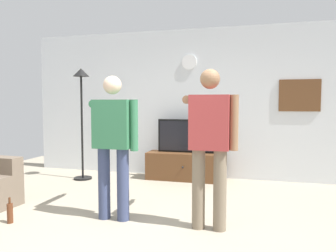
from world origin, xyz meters
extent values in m
plane|color=#9E937F|center=(0.00, 0.00, 0.00)|extent=(8.40, 8.40, 0.00)
cube|color=silver|center=(0.00, 2.95, 1.35)|extent=(6.40, 0.10, 2.70)
cube|color=brown|center=(-0.09, 2.60, 0.24)|extent=(1.37, 0.43, 0.48)
sphere|color=black|center=(-0.09, 2.37, 0.26)|extent=(0.04, 0.04, 0.04)
cube|color=black|center=(-0.09, 2.65, 0.77)|extent=(1.02, 0.06, 0.59)
cube|color=black|center=(-0.09, 2.62, 0.77)|extent=(0.96, 0.01, 0.53)
cylinder|color=white|center=(-0.09, 2.89, 2.10)|extent=(0.27, 0.03, 0.27)
cube|color=brown|center=(1.81, 2.90, 1.49)|extent=(0.66, 0.04, 0.54)
cylinder|color=black|center=(-1.87, 2.16, 0.01)|extent=(0.32, 0.32, 0.03)
cylinder|color=black|center=(-1.87, 2.16, 0.93)|extent=(0.04, 0.04, 1.79)
cone|color=black|center=(-1.87, 2.16, 1.89)|extent=(0.28, 0.28, 0.14)
cylinder|color=#384266|center=(-0.59, 0.42, 0.42)|extent=(0.14, 0.14, 0.84)
cylinder|color=#384266|center=(-0.35, 0.42, 0.42)|extent=(0.14, 0.14, 0.84)
cube|color=#33724C|center=(-0.47, 0.42, 1.12)|extent=(0.43, 0.22, 0.56)
sphere|color=beige|center=(-0.47, 0.42, 1.56)|extent=(0.21, 0.21, 0.21)
cylinder|color=#33724C|center=(-0.73, 0.71, 1.35)|extent=(0.09, 0.58, 0.09)
cube|color=white|center=(-0.73, 1.03, 1.35)|extent=(0.04, 0.12, 0.04)
cylinder|color=#33724C|center=(-0.21, 0.42, 1.11)|extent=(0.09, 0.09, 0.58)
cylinder|color=#7A6B56|center=(0.53, 0.41, 0.43)|extent=(0.14, 0.14, 0.87)
cylinder|color=#7A6B56|center=(0.76, 0.41, 0.43)|extent=(0.14, 0.14, 0.87)
cube|color=#A53838|center=(0.65, 0.41, 1.16)|extent=(0.42, 0.22, 0.58)
sphere|color=#8C6647|center=(0.65, 0.41, 1.61)|extent=(0.21, 0.21, 0.21)
cylinder|color=#8C6647|center=(0.39, 0.70, 1.39)|extent=(0.09, 0.58, 0.09)
cube|color=white|center=(0.39, 1.02, 1.39)|extent=(0.04, 0.12, 0.04)
cylinder|color=#8C6647|center=(0.90, 0.41, 1.15)|extent=(0.09, 0.09, 0.58)
cylinder|color=#592D19|center=(-1.55, -0.01, 0.11)|extent=(0.07, 0.07, 0.22)
cylinder|color=#4C2814|center=(-1.55, -0.01, 0.26)|extent=(0.02, 0.02, 0.07)
camera|label=1|loc=(1.14, -3.08, 1.36)|focal=35.47mm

